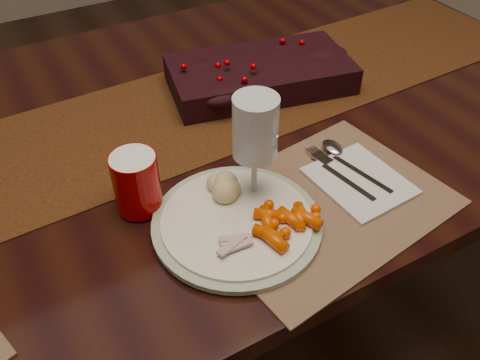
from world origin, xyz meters
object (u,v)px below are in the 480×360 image
dining_table (197,243)px  placemat_main (323,204)px  turkey_shreds (232,246)px  red_cup (136,183)px  mashed_potatoes (231,178)px  wine_glass (255,152)px  dinner_plate (237,222)px  baby_carrots (291,220)px  napkin (359,181)px  centerpiece (260,70)px

dining_table → placemat_main: placemat_main is taller
turkey_shreds → red_cup: size_ratio=0.61×
mashed_potatoes → wine_glass: wine_glass is taller
dinner_plate → baby_carrots: size_ratio=2.44×
baby_carrots → napkin: baby_carrots is taller
red_cup → turkey_shreds: bearing=-64.4°
turkey_shreds → wine_glass: (0.10, 0.10, 0.07)m
baby_carrots → turkey_shreds: 0.10m
placemat_main → wine_glass: 0.15m
baby_carrots → wine_glass: bearing=95.3°
placemat_main → baby_carrots: baby_carrots is taller
placemat_main → dinner_plate: 0.15m
centerpiece → baby_carrots: centerpiece is taller
centerpiece → napkin: centerpiece is taller
napkin → red_cup: size_ratio=1.57×
placemat_main → red_cup: bearing=144.2°
dining_table → mashed_potatoes: 0.48m
placemat_main → dinner_plate: bearing=162.6°
mashed_potatoes → napkin: size_ratio=0.51×
mashed_potatoes → wine_glass: bearing=-36.6°
dinner_plate → mashed_potatoes: bearing=68.4°
napkin → wine_glass: (-0.18, 0.06, 0.09)m
wine_glass → mashed_potatoes: bearing=143.4°
baby_carrots → red_cup: size_ratio=1.07×
centerpiece → dinner_plate: centerpiece is taller
mashed_potatoes → baby_carrots: bearing=-71.4°
placemat_main → wine_glass: size_ratio=2.05×
placemat_main → baby_carrots: (-0.08, -0.03, 0.03)m
napkin → red_cup: red_cup is taller
dining_table → napkin: size_ratio=11.11×
dining_table → placemat_main: 0.51m
turkey_shreds → wine_glass: 0.15m
centerpiece → wine_glass: (-0.19, -0.30, 0.06)m
dining_table → red_cup: (-0.17, -0.19, 0.43)m
centerpiece → napkin: (-0.01, -0.36, -0.04)m
mashed_potatoes → turkey_shreds: size_ratio=1.32×
dining_table → turkey_shreds: (-0.09, -0.36, 0.40)m
dining_table → mashed_potatoes: (-0.03, -0.24, 0.42)m
red_cup → mashed_potatoes: bearing=-18.8°
mashed_potatoes → red_cup: (-0.14, 0.05, 0.01)m
baby_carrots → napkin: bearing=12.2°
placemat_main → dinner_plate: (-0.15, 0.03, 0.01)m
dinner_plate → napkin: dinner_plate is taller
placemat_main → dining_table: bearing=98.3°
dinner_plate → wine_glass: bearing=37.7°
baby_carrots → placemat_main: bearing=17.0°
dining_table → napkin: bearing=-60.6°
turkey_shreds → red_cup: red_cup is taller
baby_carrots → centerpiece: bearing=65.1°
baby_carrots → wine_glass: wine_glass is taller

